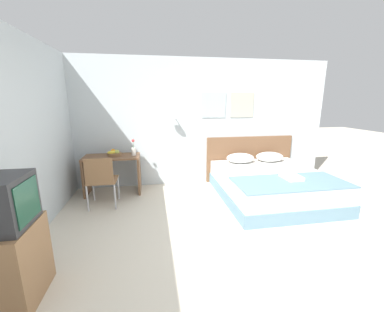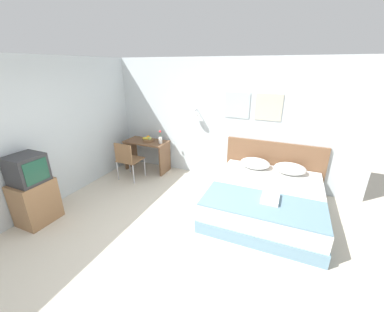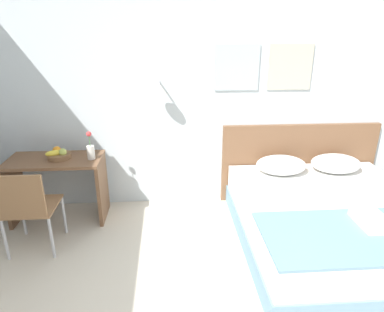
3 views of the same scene
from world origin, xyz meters
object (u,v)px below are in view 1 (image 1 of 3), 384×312
object	(u,v)px
fruit_bowl	(114,153)
desk	(113,168)
desk_chair	(101,178)
bed	(271,185)
flower_vase	(134,150)
throw_blanket	(291,182)
tv_stand	(10,264)
pillow_left	(240,158)
headboard	(249,158)
pillow_right	(270,157)
folded_towel_near_foot	(291,177)

from	to	relation	value
fruit_bowl	desk	bearing A→B (deg)	-167.57
desk	desk_chair	bearing A→B (deg)	-97.47
bed	flower_vase	xyz separation A→B (m)	(-2.54, 0.72, 0.61)
flower_vase	throw_blanket	bearing A→B (deg)	-27.37
bed	tv_stand	bearing A→B (deg)	-152.91
desk	pillow_left	bearing A→B (deg)	0.12
headboard	desk_chair	size ratio (longest dim) A/B	2.22
headboard	desk_chair	xyz separation A→B (m)	(-3.05, -0.97, 0.03)
desk_chair	fruit_bowl	xyz separation A→B (m)	(0.14, 0.67, 0.27)
bed	desk_chair	world-z (taller)	desk_chair
headboard	pillow_right	world-z (taller)	headboard
tv_stand	fruit_bowl	bearing A→B (deg)	77.29
pillow_left	pillow_right	distance (m)	0.67
pillow_left	fruit_bowl	xyz separation A→B (m)	(-2.57, 0.01, 0.20)
pillow_left	pillow_right	size ratio (longest dim) A/B	1.00
pillow_left	desk	bearing A→B (deg)	-179.88
headboard	throw_blanket	bearing A→B (deg)	-90.00
throw_blanket	tv_stand	bearing A→B (deg)	-161.23
pillow_right	desk_chair	size ratio (longest dim) A/B	0.66
pillow_right	fruit_bowl	xyz separation A→B (m)	(-3.24, 0.01, 0.20)
bed	pillow_left	world-z (taller)	pillow_left
bed	desk	size ratio (longest dim) A/B	1.97
folded_towel_near_foot	pillow_right	bearing A→B (deg)	78.84
desk_chair	desk	bearing A→B (deg)	82.53
flower_vase	desk_chair	bearing A→B (deg)	-129.14
tv_stand	pillow_right	bearing A→B (deg)	33.59
folded_towel_near_foot	desk	distance (m)	3.28
bed	flower_vase	distance (m)	2.71
bed	pillow_right	world-z (taller)	pillow_right
headboard	pillow_right	bearing A→B (deg)	-42.14
pillow_left	throw_blanket	xyz separation A→B (m)	(0.34, -1.35, -0.09)
folded_towel_near_foot	tv_stand	xyz separation A→B (m)	(-3.58, -1.33, -0.19)
headboard	desk	size ratio (longest dim) A/B	1.91
flower_vase	tv_stand	distance (m)	2.71
desk	folded_towel_near_foot	bearing A→B (deg)	-21.47
headboard	pillow_left	xyz separation A→B (m)	(-0.34, -0.30, 0.10)
pillow_left	fruit_bowl	distance (m)	2.58
pillow_left	tv_stand	xyz separation A→B (m)	(-3.14, -2.53, -0.23)
headboard	desk_chair	distance (m)	3.20
pillow_right	throw_blanket	xyz separation A→B (m)	(-0.34, -1.35, -0.09)
headboard	tv_stand	distance (m)	4.49
headboard	bed	bearing A→B (deg)	-90.00
fruit_bowl	flower_vase	bearing A→B (deg)	-6.87
bed	folded_towel_near_foot	size ratio (longest dim) A/B	5.76
headboard	throw_blanket	xyz separation A→B (m)	(0.00, -1.66, 0.01)
desk	tv_stand	distance (m)	2.59
headboard	desk_chair	world-z (taller)	headboard
pillow_left	folded_towel_near_foot	size ratio (longest dim) A/B	1.66
tv_stand	headboard	bearing A→B (deg)	39.21
headboard	fruit_bowl	xyz separation A→B (m)	(-2.91, -0.30, 0.30)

